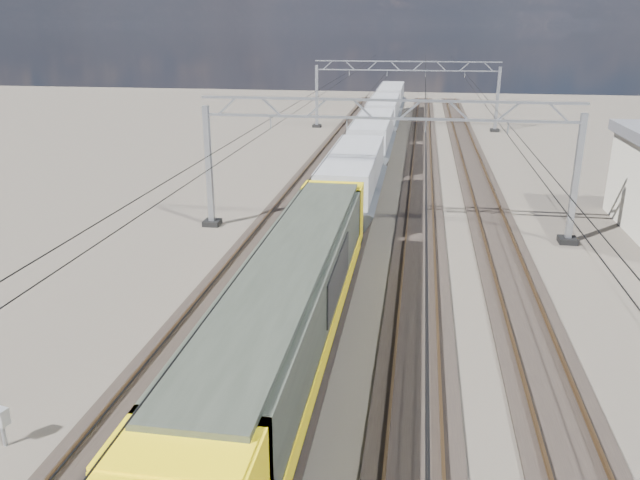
# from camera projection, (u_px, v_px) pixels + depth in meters

# --- Properties ---
(ground) EXTENTS (160.00, 160.00, 0.00)m
(ground) POSITION_uv_depth(u_px,v_px,m) (377.00, 260.00, 29.74)
(ground) COLOR #28241E
(ground) RESTS_ON ground
(track_outer_west) EXTENTS (2.60, 140.00, 0.30)m
(track_outer_west) POSITION_uv_depth(u_px,v_px,m) (255.00, 252.00, 30.61)
(track_outer_west) COLOR black
(track_outer_west) RESTS_ON ground
(track_loco) EXTENTS (2.60, 140.00, 0.30)m
(track_loco) POSITION_uv_depth(u_px,v_px,m) (335.00, 256.00, 30.01)
(track_loco) COLOR black
(track_loco) RESTS_ON ground
(track_inner_east) EXTENTS (2.60, 140.00, 0.30)m
(track_inner_east) POSITION_uv_depth(u_px,v_px,m) (419.00, 261.00, 29.42)
(track_inner_east) COLOR black
(track_inner_east) RESTS_ON ground
(track_outer_east) EXTENTS (2.60, 140.00, 0.30)m
(track_outer_east) POSITION_uv_depth(u_px,v_px,m) (507.00, 266.00, 28.82)
(track_outer_east) COLOR black
(track_outer_east) RESTS_ON ground
(catenary_gantry_mid) EXTENTS (19.90, 0.90, 7.11)m
(catenary_gantry_mid) POSITION_uv_depth(u_px,v_px,m) (385.00, 162.00, 32.20)
(catenary_gantry_mid) COLOR #9397A0
(catenary_gantry_mid) RESTS_ON ground
(catenary_gantry_far) EXTENTS (19.90, 0.90, 7.11)m
(catenary_gantry_far) POSITION_uv_depth(u_px,v_px,m) (405.00, 92.00, 65.81)
(catenary_gantry_far) COLOR #9397A0
(catenary_gantry_far) RESTS_ON ground
(overhead_wires) EXTENTS (12.03, 140.00, 0.53)m
(overhead_wires) POSITION_uv_depth(u_px,v_px,m) (390.00, 116.00, 35.33)
(overhead_wires) COLOR black
(overhead_wires) RESTS_ON ground
(locomotive) EXTENTS (2.76, 21.10, 3.62)m
(locomotive) POSITION_uv_depth(u_px,v_px,m) (292.00, 302.00, 19.67)
(locomotive) COLOR black
(locomotive) RESTS_ON ground
(hopper_wagon_lead) EXTENTS (3.38, 13.00, 3.25)m
(hopper_wagon_lead) POSITION_uv_depth(u_px,v_px,m) (353.00, 177.00, 36.22)
(hopper_wagon_lead) COLOR black
(hopper_wagon_lead) RESTS_ON ground
(hopper_wagon_mid) EXTENTS (3.38, 13.00, 3.25)m
(hopper_wagon_mid) POSITION_uv_depth(u_px,v_px,m) (372.00, 137.00, 49.48)
(hopper_wagon_mid) COLOR black
(hopper_wagon_mid) RESTS_ON ground
(hopper_wagon_third) EXTENTS (3.38, 13.00, 3.25)m
(hopper_wagon_third) POSITION_uv_depth(u_px,v_px,m) (383.00, 113.00, 62.73)
(hopper_wagon_third) COLOR black
(hopper_wagon_third) RESTS_ON ground
(hopper_wagon_fourth) EXTENTS (3.38, 13.00, 3.25)m
(hopper_wagon_fourth) POSITION_uv_depth(u_px,v_px,m) (391.00, 98.00, 75.99)
(hopper_wagon_fourth) COLOR black
(hopper_wagon_fourth) RESTS_ON ground
(trackside_cabinet) EXTENTS (0.43, 0.36, 1.14)m
(trackside_cabinet) POSITION_uv_depth(u_px,v_px,m) (1.00, 418.00, 16.32)
(trackside_cabinet) COLOR #9397A0
(trackside_cabinet) RESTS_ON ground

